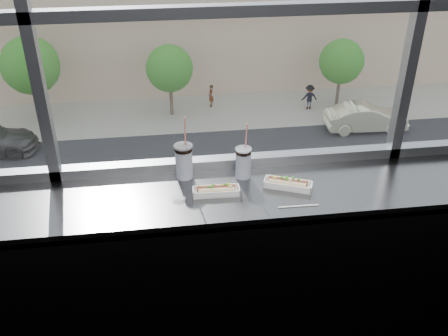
{
  "coord_description": "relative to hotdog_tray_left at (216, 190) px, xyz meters",
  "views": [
    {
      "loc": [
        -0.39,
        -1.03,
        2.57
      ],
      "look_at": [
        -0.08,
        1.23,
        1.25
      ],
      "focal_mm": 40.0,
      "sensor_mm": 36.0,
      "label": 1
    }
  ],
  "objects": [
    {
      "name": "car_far_c",
      "position": [
        12.13,
        24.29,
        -10.97
      ],
      "size": [
        3.01,
        6.69,
        2.19
      ],
      "primitive_type": "imported",
      "rotation": [
        0.0,
        0.0,
        1.53
      ],
      "color": "beige",
      "rests_on": "street_asphalt"
    },
    {
      "name": "pedestrian_d",
      "position": [
        9.65,
        27.97,
        -11.08
      ],
      "size": [
        0.9,
        0.67,
        2.02
      ],
      "primitive_type": "imported",
      "rotation": [
        0.0,
        0.0,
        3.14
      ],
      "color": "#66605B",
      "rests_on": "far_sidewalk"
    },
    {
      "name": "wall_back_lower",
      "position": [
        0.12,
        0.29,
        -0.58
      ],
      "size": [
        6.0,
        0.0,
        6.0
      ],
      "primitive_type": "plane",
      "rotation": [
        1.57,
        0.0,
        0.0
      ],
      "color": "black",
      "rests_on": "ground"
    },
    {
      "name": "wrapper",
      "position": [
        -0.2,
        -0.03,
        -0.01
      ],
      "size": [
        0.09,
        0.06,
        0.02
      ],
      "primitive_type": "ellipsoid",
      "color": "silver",
      "rests_on": "counter"
    },
    {
      "name": "soda_cup_right",
      "position": [
        0.17,
        0.16,
        0.08
      ],
      "size": [
        0.09,
        0.09,
        0.34
      ],
      "color": "white",
      "rests_on": "counter"
    },
    {
      "name": "hotdog_tray_right",
      "position": [
        0.4,
        0.01,
        0.0
      ],
      "size": [
        0.27,
        0.18,
        0.06
      ],
      "rotation": [
        0.0,
        0.0,
        -0.4
      ],
      "color": "white",
      "rests_on": "counter"
    },
    {
      "name": "far_sidewalk",
      "position": [
        0.12,
        28.29,
        -12.11
      ],
      "size": [
        80.0,
        6.0,
        0.04
      ],
      "primitive_type": "cube",
      "color": "gray",
      "rests_on": "plaza_ground"
    },
    {
      "name": "car_near_d",
      "position": [
        6.64,
        16.29,
        -11.11
      ],
      "size": [
        2.8,
        5.89,
        1.91
      ],
      "primitive_type": "imported",
      "rotation": [
        0.0,
        0.0,
        1.64
      ],
      "color": "beige",
      "rests_on": "street_asphalt"
    },
    {
      "name": "loose_straw",
      "position": [
        0.41,
        -0.18,
        -0.02
      ],
      "size": [
        0.21,
        0.01,
        0.01
      ],
      "primitive_type": "cylinder",
      "rotation": [
        0.0,
        1.57,
        -0.02
      ],
      "color": "white",
      "rests_on": "counter"
    },
    {
      "name": "counter",
      "position": [
        0.12,
        0.02,
        -0.06
      ],
      "size": [
        6.0,
        0.55,
        0.06
      ],
      "primitive_type": "cube",
      "color": "slate",
      "rests_on": "ground"
    },
    {
      "name": "far_building",
      "position": [
        0.12,
        38.29,
        -8.13
      ],
      "size": [
        50.0,
        14.0,
        8.0
      ],
      "primitive_type": "cube",
      "color": "tan",
      "rests_on": "plaza_ground"
    },
    {
      "name": "counter_fascia",
      "position": [
        0.12,
        -0.24,
        -0.58
      ],
      "size": [
        6.0,
        0.04,
        1.04
      ],
      "primitive_type": "cube",
      "color": "slate",
      "rests_on": "ground"
    },
    {
      "name": "hotdog_tray_left",
      "position": [
        0.0,
        0.0,
        0.0
      ],
      "size": [
        0.25,
        0.09,
        0.06
      ],
      "rotation": [
        0.0,
        0.0,
        -0.03
      ],
      "color": "white",
      "rests_on": "counter"
    },
    {
      "name": "soda_cup_left",
      "position": [
        -0.16,
        0.2,
        0.09
      ],
      "size": [
        0.1,
        0.1,
        0.38
      ],
      "color": "white",
      "rests_on": "counter"
    },
    {
      "name": "car_near_c",
      "position": [
        -1.52,
        16.29,
        -11.13
      ],
      "size": [
        2.58,
        5.68,
        1.86
      ],
      "primitive_type": "imported",
      "rotation": [
        0.0,
        0.0,
        1.62
      ],
      "color": "maroon",
      "rests_on": "street_asphalt"
    },
    {
      "name": "tree_right",
      "position": [
        11.73,
        28.29,
        -8.99
      ],
      "size": [
        2.96,
        2.96,
        4.62
      ],
      "color": "#47382B",
      "rests_on": "far_sidewalk"
    },
    {
      "name": "pedestrian_c",
      "position": [
        3.15,
        29.26,
        -11.17
      ],
      "size": [
        0.61,
        0.81,
        1.83
      ],
      "primitive_type": "imported",
      "rotation": [
        0.0,
        0.0,
        4.71
      ],
      "color": "#66605B",
      "rests_on": "far_sidewalk"
    },
    {
      "name": "street_asphalt",
      "position": [
        0.12,
        20.29,
        -12.1
      ],
      "size": [
        80.0,
        10.0,
        0.06
      ],
      "primitive_type": "cube",
      "color": "black",
      "rests_on": "plaza_ground"
    },
    {
      "name": "plaza_ground",
      "position": [
        0.12,
        43.79,
        -12.13
      ],
      "size": [
        120.0,
        120.0,
        0.0
      ],
      "primitive_type": "plane",
      "color": "gray",
      "rests_on": "ground"
    },
    {
      "name": "tree_left",
      "position": [
        -7.93,
        28.29,
        -8.37
      ],
      "size": [
        3.55,
        3.55,
        5.54
      ],
      "color": "#47382B",
      "rests_on": "far_sidewalk"
    },
    {
      "name": "tree_center",
      "position": [
        0.44,
        28.29,
        -8.94
      ],
      "size": [
        3.0,
        3.0,
        4.69
      ],
      "color": "#47382B",
      "rests_on": "far_sidewalk"
    }
  ]
}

